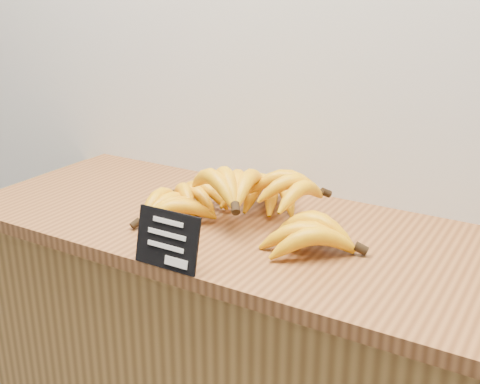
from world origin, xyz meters
The scene contains 3 objects.
counter_top centered at (0.20, 2.75, 0.92)m, with size 1.32×0.54×0.03m, color brown.
chalkboard_sign centered at (0.16, 2.49, 0.98)m, with size 0.14×0.01×0.11m, color black.
banana_pile centered at (0.19, 2.75, 0.98)m, with size 0.55×0.37×0.12m.
Camera 1 is at (0.80, 1.69, 1.44)m, focal length 45.00 mm.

